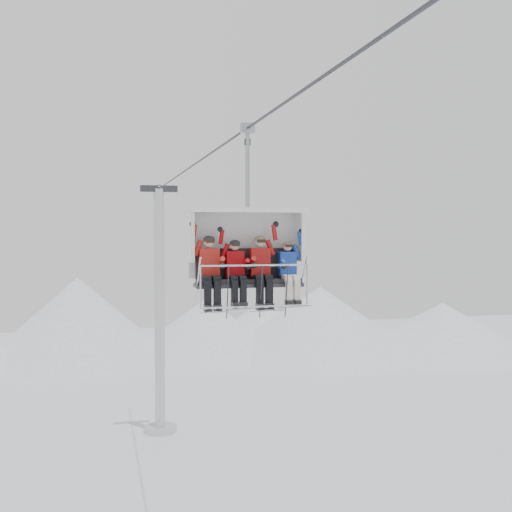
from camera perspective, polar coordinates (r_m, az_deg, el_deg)
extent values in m
cone|color=white|center=(57.52, -15.57, -5.32)|extent=(16.00, 16.00, 7.00)
cone|color=white|center=(57.38, -4.47, -6.27)|extent=(14.00, 14.00, 5.00)
cone|color=white|center=(57.87, 5.72, -5.70)|extent=(18.00, 18.00, 6.00)
cone|color=white|center=(60.77, 16.24, -6.11)|extent=(16.00, 16.00, 4.50)
cone|color=white|center=(61.55, 0.62, -5.91)|extent=(12.00, 12.00, 4.50)
cylinder|color=silver|center=(35.41, -8.57, -4.87)|extent=(0.56, 0.56, 13.30)
cylinder|color=silver|center=(36.79, -8.51, -14.96)|extent=(1.80, 1.80, 0.30)
cube|color=#313136|center=(35.21, -8.63, 5.93)|extent=(2.00, 0.35, 0.35)
cylinder|color=#313136|center=(13.56, 0.00, 11.80)|extent=(0.06, 50.00, 0.06)
cube|color=black|center=(14.09, -0.66, -2.22)|extent=(2.27, 0.55, 0.10)
cube|color=black|center=(14.31, -0.90, -0.63)|extent=(2.27, 0.10, 0.66)
cube|color=#313136|center=(14.09, -0.66, -2.59)|extent=(2.37, 0.60, 0.08)
cube|color=silver|center=(14.51, -1.10, 1.05)|extent=(2.53, 0.10, 1.51)
cube|color=silver|center=(14.13, -0.74, 4.07)|extent=(2.53, 0.90, 0.10)
cylinder|color=silver|center=(13.53, -0.13, -0.84)|extent=(2.31, 0.04, 0.04)
cylinder|color=silver|center=(13.54, -0.06, -4.54)|extent=(2.31, 0.04, 0.04)
cylinder|color=#979A9F|center=(14.20, -0.76, 7.70)|extent=(0.10, 0.10, 1.80)
cube|color=#979A9F|center=(14.31, -0.76, 11.30)|extent=(0.30, 0.18, 0.22)
cube|color=#B42119|center=(13.93, -4.21, -0.63)|extent=(0.43, 0.29, 0.64)
sphere|color=tan|center=(13.87, -4.19, 1.24)|extent=(0.24, 0.24, 0.24)
cube|color=black|center=(13.52, -4.32, -3.31)|extent=(0.14, 0.15, 0.52)
cube|color=black|center=(13.56, -3.46, -3.29)|extent=(0.14, 0.15, 0.52)
cube|color=#B3B6BD|center=(13.47, -4.25, -5.03)|extent=(0.10, 1.69, 0.26)
cube|color=#B3B6BD|center=(13.51, -3.38, -5.01)|extent=(0.10, 1.69, 0.26)
cube|color=#A5080E|center=(14.03, -1.92, -0.74)|extent=(0.39, 0.26, 0.58)
sphere|color=tan|center=(13.98, -1.89, 0.93)|extent=(0.21, 0.21, 0.21)
cube|color=black|center=(13.63, -1.92, -3.15)|extent=(0.13, 0.15, 0.47)
cube|color=black|center=(13.67, -1.15, -3.14)|extent=(0.13, 0.15, 0.47)
cube|color=#B3B6BD|center=(13.57, -1.83, -4.76)|extent=(0.09, 1.69, 0.26)
cube|color=#B3B6BD|center=(13.61, -1.06, -4.74)|extent=(0.09, 1.69, 0.26)
cube|color=#AB1716|center=(14.16, 0.31, -0.57)|extent=(0.43, 0.29, 0.64)
sphere|color=tan|center=(14.11, 0.35, 1.26)|extent=(0.24, 0.24, 0.24)
cube|color=black|center=(13.75, 0.34, -3.20)|extent=(0.14, 0.15, 0.52)
cube|color=black|center=(13.81, 1.17, -3.18)|extent=(0.14, 0.15, 0.52)
cube|color=#B3B6BD|center=(13.70, 0.44, -4.90)|extent=(0.10, 1.69, 0.26)
cube|color=#B3B6BD|center=(13.75, 1.28, -4.87)|extent=(0.10, 1.69, 0.26)
cube|color=#1D43B0|center=(14.33, 2.77, -0.73)|extent=(0.38, 0.25, 0.56)
sphere|color=tan|center=(14.28, 2.82, 0.85)|extent=(0.21, 0.21, 0.21)
cube|color=silver|center=(13.92, 2.93, -3.00)|extent=(0.13, 0.15, 0.45)
cube|color=silver|center=(13.98, 3.64, -2.98)|extent=(0.13, 0.15, 0.45)
cube|color=#B3B6BD|center=(13.87, 3.05, -4.54)|extent=(0.09, 1.69, 0.26)
cube|color=#B3B6BD|center=(13.92, 3.76, -4.51)|extent=(0.09, 1.69, 0.26)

